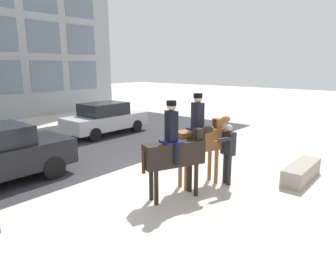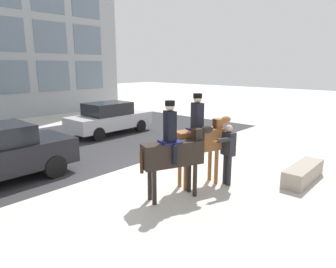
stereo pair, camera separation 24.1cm
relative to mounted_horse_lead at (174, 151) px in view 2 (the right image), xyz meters
name	(u,v)px [view 2 (the right image)]	position (x,y,z in m)	size (l,w,h in m)	color
ground_plane	(133,172)	(0.58, 2.22, -1.26)	(80.00, 80.00, 0.00)	beige
road_surface	(58,146)	(0.58, 6.97, -1.26)	(19.55, 8.50, 0.01)	#2D2D30
mounted_horse_lead	(174,151)	(0.00, 0.00, 0.00)	(1.91, 1.06, 2.51)	black
mounted_horse_companion	(200,138)	(1.13, 0.03, 0.11)	(1.83, 0.90, 2.61)	brown
pedestrian_bystander	(228,150)	(1.67, -0.56, -0.23)	(0.91, 0.45, 1.74)	#232328
street_car_far_lane	(109,118)	(3.55, 7.30, -0.46)	(4.19, 1.83, 1.57)	#B7B7BC
planter_ledge	(303,173)	(3.40, -2.10, -1.02)	(2.02, 0.56, 0.49)	#9E9384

